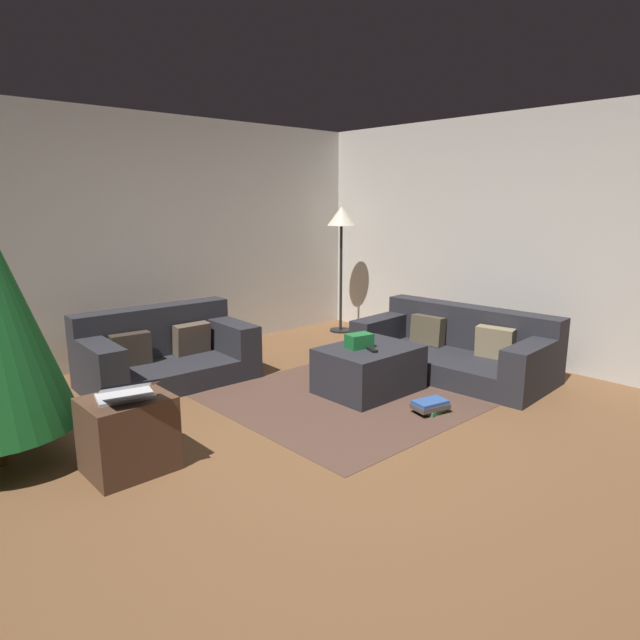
% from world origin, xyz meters
% --- Properties ---
extents(ground_plane, '(6.40, 6.40, 0.00)m').
position_xyz_m(ground_plane, '(0.00, 0.00, 0.00)').
color(ground_plane, brown).
extents(rear_partition, '(6.40, 0.12, 2.60)m').
position_xyz_m(rear_partition, '(0.00, 3.14, 1.30)').
color(rear_partition, beige).
rests_on(rear_partition, ground_plane).
extents(corner_partition, '(0.12, 6.40, 2.60)m').
position_xyz_m(corner_partition, '(3.14, 0.00, 1.30)').
color(corner_partition, beige).
rests_on(corner_partition, ground_plane).
extents(couch_left, '(1.59, 0.94, 0.69)m').
position_xyz_m(couch_left, '(-0.06, 2.25, 0.27)').
color(couch_left, '#26262B').
rests_on(couch_left, ground_plane).
extents(couch_right, '(1.07, 1.96, 0.64)m').
position_xyz_m(couch_right, '(2.25, 0.50, 0.24)').
color(couch_right, '#26262B').
rests_on(couch_right, ground_plane).
extents(ottoman, '(0.87, 0.65, 0.42)m').
position_xyz_m(ottoman, '(1.17, 0.71, 0.21)').
color(ottoman, '#26262B').
rests_on(ottoman, ground_plane).
extents(gift_box, '(0.25, 0.19, 0.13)m').
position_xyz_m(gift_box, '(1.09, 0.76, 0.48)').
color(gift_box, '#19662D').
rests_on(gift_box, ottoman).
extents(tv_remote, '(0.11, 0.17, 0.02)m').
position_xyz_m(tv_remote, '(1.10, 0.61, 0.43)').
color(tv_remote, black).
rests_on(tv_remote, ottoman).
extents(side_table, '(0.52, 0.44, 0.49)m').
position_xyz_m(side_table, '(-1.08, 0.73, 0.25)').
color(side_table, '#4C3323').
rests_on(side_table, ground_plane).
extents(laptop, '(0.41, 0.44, 0.17)m').
position_xyz_m(laptop, '(-1.09, 0.67, 0.55)').
color(laptop, silver).
rests_on(laptop, side_table).
extents(book_stack, '(0.32, 0.24, 0.11)m').
position_xyz_m(book_stack, '(1.16, 0.01, 0.06)').
color(book_stack, '#387A47').
rests_on(book_stack, ground_plane).
extents(corner_lamp, '(0.36, 0.36, 1.63)m').
position_xyz_m(corner_lamp, '(2.62, 2.55, 1.38)').
color(corner_lamp, black).
rests_on(corner_lamp, ground_plane).
extents(area_rug, '(2.60, 2.00, 0.01)m').
position_xyz_m(area_rug, '(1.17, 0.71, 0.00)').
color(area_rug, '#4F362C').
rests_on(area_rug, ground_plane).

